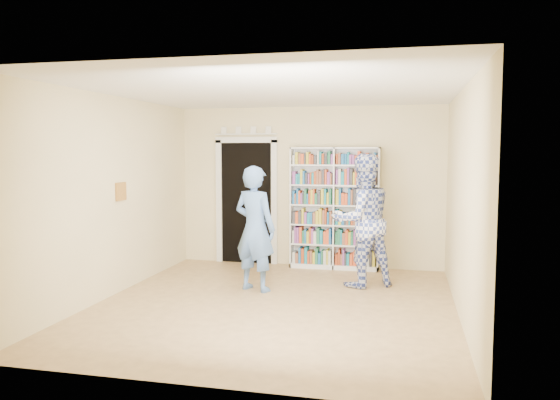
% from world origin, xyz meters
% --- Properties ---
extents(floor, '(5.00, 5.00, 0.00)m').
position_xyz_m(floor, '(0.00, 0.00, 0.00)').
color(floor, olive).
rests_on(floor, ground).
extents(ceiling, '(5.00, 5.00, 0.00)m').
position_xyz_m(ceiling, '(0.00, 0.00, 2.70)').
color(ceiling, white).
rests_on(ceiling, wall_back).
extents(wall_back, '(4.50, 0.00, 4.50)m').
position_xyz_m(wall_back, '(0.00, 2.50, 1.35)').
color(wall_back, beige).
rests_on(wall_back, floor).
extents(wall_left, '(0.00, 5.00, 5.00)m').
position_xyz_m(wall_left, '(-2.25, 0.00, 1.35)').
color(wall_left, beige).
rests_on(wall_left, floor).
extents(wall_right, '(0.00, 5.00, 5.00)m').
position_xyz_m(wall_right, '(2.25, 0.00, 1.35)').
color(wall_right, beige).
rests_on(wall_right, floor).
extents(bookshelf, '(1.47, 0.28, 2.02)m').
position_xyz_m(bookshelf, '(0.46, 2.34, 1.02)').
color(bookshelf, white).
rests_on(bookshelf, floor).
extents(doorway, '(1.10, 0.08, 2.43)m').
position_xyz_m(doorway, '(-1.10, 2.48, 1.18)').
color(doorway, black).
rests_on(doorway, floor).
extents(wall_art, '(0.03, 0.25, 0.25)m').
position_xyz_m(wall_art, '(-2.23, 0.20, 1.40)').
color(wall_art, brown).
rests_on(wall_art, wall_left).
extents(man_blue, '(0.74, 0.61, 1.76)m').
position_xyz_m(man_blue, '(-0.44, 0.66, 0.88)').
color(man_blue, '#5177B5').
rests_on(man_blue, floor).
extents(man_plaid, '(1.17, 1.10, 1.92)m').
position_xyz_m(man_plaid, '(1.00, 1.25, 0.96)').
color(man_plaid, '#314295').
rests_on(man_plaid, floor).
extents(paper_sheet, '(0.19, 0.12, 0.30)m').
position_xyz_m(paper_sheet, '(1.11, 1.05, 1.03)').
color(paper_sheet, white).
rests_on(paper_sheet, man_plaid).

